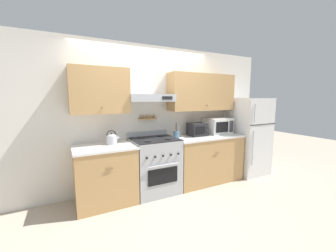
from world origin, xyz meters
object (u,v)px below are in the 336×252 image
at_px(utensil_crock, 176,134).
at_px(toaster_oven, 197,129).
at_px(refrigerator, 248,136).
at_px(tea_kettle, 112,139).
at_px(microwave, 218,126).
at_px(stove_range, 155,165).

xyz_separation_m(utensil_crock, toaster_oven, (0.46, -0.00, 0.05)).
bearing_deg(toaster_oven, refrigerator, -5.65).
distance_m(refrigerator, tea_kettle, 2.89).
relative_size(tea_kettle, microwave, 0.45).
bearing_deg(microwave, utensil_crock, -178.97).
height_order(refrigerator, microwave, refrigerator).
height_order(microwave, toaster_oven, microwave).
relative_size(refrigerator, microwave, 3.23).
relative_size(microwave, utensil_crock, 1.81).
distance_m(tea_kettle, microwave, 2.16).
bearing_deg(toaster_oven, microwave, 2.11).
bearing_deg(utensil_crock, tea_kettle, -180.00).
bearing_deg(stove_range, toaster_oven, 5.01).
xyz_separation_m(tea_kettle, toaster_oven, (1.63, -0.00, 0.03)).
height_order(refrigerator, utensil_crock, refrigerator).
bearing_deg(stove_range, utensil_crock, 10.00).
xyz_separation_m(microwave, utensil_crock, (-0.99, -0.02, -0.09)).
bearing_deg(stove_range, microwave, 3.96).
bearing_deg(toaster_oven, utensil_crock, 179.78).
xyz_separation_m(stove_range, microwave, (1.46, 0.10, 0.59)).
distance_m(stove_range, refrigerator, 2.20).
xyz_separation_m(refrigerator, microwave, (-0.72, 0.14, 0.25)).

